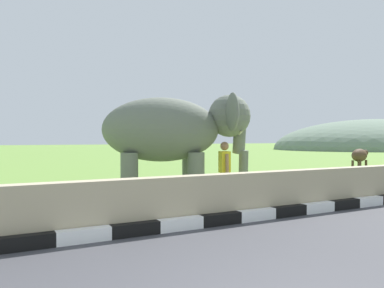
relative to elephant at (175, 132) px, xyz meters
name	(u,v)px	position (x,y,z in m)	size (l,w,h in m)	color
striped_curb	(110,233)	(-2.57, -2.75, -1.81)	(16.20, 0.20, 0.24)	white
barrier_parapet	(217,198)	(-0.22, -2.45, -1.43)	(28.00, 0.36, 1.00)	tan
elephant	(175,132)	(0.00, 0.00, 0.00)	(4.08, 2.98, 2.94)	slate
person_handler	(224,169)	(1.19, -0.59, -1.00)	(0.35, 0.66, 1.66)	navy
cow_mid	(360,156)	(12.24, 3.76, -1.06)	(1.91, 1.07, 1.23)	#473323
hill_east	(377,149)	(52.78, 31.88, -1.93)	(36.59, 29.27, 9.91)	slate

